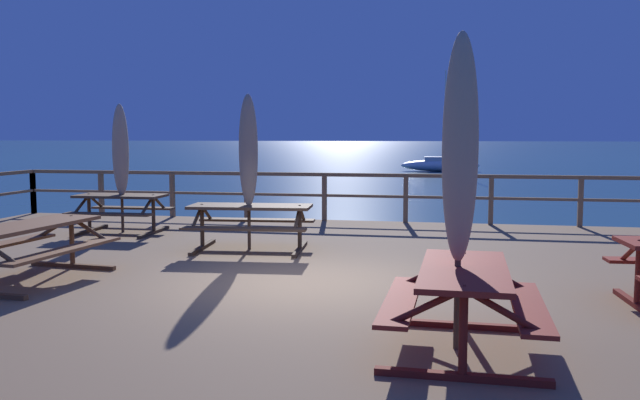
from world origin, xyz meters
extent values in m
plane|color=#2D5B6B|center=(0.00, 0.00, 0.00)|extent=(600.00, 600.00, 0.00)
cube|color=#846647|center=(0.00, 0.00, 0.43)|extent=(16.81, 12.83, 0.86)
cube|color=brown|center=(0.00, 6.26, 1.91)|extent=(16.51, 0.09, 0.08)
cube|color=brown|center=(0.00, 6.26, 1.43)|extent=(16.51, 0.07, 0.06)
cube|color=brown|center=(-8.26, 6.26, 1.38)|extent=(0.10, 0.10, 1.05)
cube|color=brown|center=(-6.42, 6.26, 1.38)|extent=(0.10, 0.10, 1.05)
cube|color=brown|center=(-4.59, 6.26, 1.38)|extent=(0.10, 0.10, 1.05)
cube|color=brown|center=(-2.75, 6.26, 1.38)|extent=(0.10, 0.10, 1.05)
cube|color=brown|center=(-0.92, 6.26, 1.38)|extent=(0.10, 0.10, 1.05)
cube|color=brown|center=(0.92, 6.26, 1.38)|extent=(0.10, 0.10, 1.05)
cube|color=brown|center=(2.75, 6.26, 1.38)|extent=(0.10, 0.10, 1.05)
cube|color=brown|center=(4.59, 6.26, 1.38)|extent=(0.10, 0.10, 1.05)
cube|color=brown|center=(-8.26, 6.26, 1.38)|extent=(0.10, 0.10, 1.05)
cube|color=maroon|center=(1.97, -2.50, 1.60)|extent=(0.81, 1.84, 0.05)
cube|color=maroon|center=(2.53, -2.52, 1.30)|extent=(0.33, 1.83, 0.04)
cube|color=maroon|center=(1.41, -2.49, 1.30)|extent=(0.33, 1.83, 0.04)
cube|color=maroon|center=(1.96, -3.23, 0.89)|extent=(1.40, 0.12, 0.06)
cylinder|color=maroon|center=(1.96, -3.23, 1.23)|extent=(0.07, 0.07, 0.74)
cylinder|color=maroon|center=(2.24, -3.24, 1.45)|extent=(0.63, 0.07, 0.37)
cylinder|color=maroon|center=(1.68, -3.23, 1.45)|extent=(0.63, 0.07, 0.37)
cube|color=maroon|center=(1.99, -1.77, 0.89)|extent=(1.40, 0.12, 0.06)
cylinder|color=maroon|center=(1.99, -1.77, 1.23)|extent=(0.07, 0.07, 0.74)
cylinder|color=maroon|center=(2.27, -1.78, 1.45)|extent=(0.63, 0.07, 0.37)
cylinder|color=maroon|center=(1.71, -1.76, 1.45)|extent=(0.63, 0.07, 0.37)
cube|color=maroon|center=(3.93, -0.59, 0.89)|extent=(0.19, 1.40, 0.06)
cylinder|color=maroon|center=(3.93, -0.59, 1.23)|extent=(0.07, 0.07, 0.74)
cylinder|color=maroon|center=(3.91, -0.31, 1.45)|extent=(0.11, 0.63, 0.37)
cube|color=brown|center=(-4.54, 3.65, 1.60)|extent=(1.74, 0.81, 0.05)
cube|color=brown|center=(-4.53, 3.09, 1.30)|extent=(1.73, 0.33, 0.04)
cube|color=brown|center=(-4.56, 4.21, 1.30)|extent=(1.73, 0.33, 0.04)
cube|color=#432F1F|center=(-5.22, 3.63, 0.89)|extent=(0.12, 1.40, 0.06)
cylinder|color=#432F1F|center=(-5.22, 3.63, 1.23)|extent=(0.07, 0.07, 0.74)
cylinder|color=#432F1F|center=(-5.21, 3.35, 1.45)|extent=(0.08, 0.63, 0.37)
cylinder|color=#432F1F|center=(-5.23, 3.91, 1.45)|extent=(0.08, 0.63, 0.37)
cube|color=#432F1F|center=(-3.86, 3.67, 0.89)|extent=(0.12, 1.40, 0.06)
cylinder|color=#432F1F|center=(-3.86, 3.67, 1.23)|extent=(0.07, 0.07, 0.74)
cylinder|color=#432F1F|center=(-3.86, 3.39, 1.45)|extent=(0.08, 0.63, 0.37)
cylinder|color=#432F1F|center=(-3.87, 3.95, 1.45)|extent=(0.08, 0.63, 0.37)
cube|color=brown|center=(-1.44, 2.23, 1.60)|extent=(2.09, 0.93, 0.05)
cube|color=brown|center=(-1.39, 1.68, 1.30)|extent=(2.05, 0.45, 0.04)
cube|color=brown|center=(-1.49, 2.79, 1.30)|extent=(2.05, 0.45, 0.04)
cube|color=#432F1F|center=(-2.28, 2.16, 0.89)|extent=(0.20, 1.40, 0.06)
cylinder|color=#432F1F|center=(-2.28, 2.16, 1.23)|extent=(0.07, 0.07, 0.74)
cylinder|color=#432F1F|center=(-2.25, 1.88, 1.45)|extent=(0.11, 0.63, 0.37)
cylinder|color=#432F1F|center=(-2.30, 2.44, 1.45)|extent=(0.11, 0.63, 0.37)
cube|color=#432F1F|center=(-0.60, 2.30, 0.89)|extent=(0.20, 1.40, 0.06)
cylinder|color=#432F1F|center=(-0.60, 2.30, 1.23)|extent=(0.07, 0.07, 0.74)
cylinder|color=#432F1F|center=(-0.58, 2.02, 1.45)|extent=(0.11, 0.63, 0.37)
cylinder|color=#432F1F|center=(-0.63, 2.58, 1.45)|extent=(0.11, 0.63, 0.37)
cube|color=brown|center=(-3.65, -0.62, 1.60)|extent=(0.95, 2.24, 0.05)
cube|color=brown|center=(-3.09, -0.67, 1.30)|extent=(0.48, 2.19, 0.04)
cube|color=brown|center=(-3.57, 0.29, 0.89)|extent=(1.40, 0.21, 0.06)
cylinder|color=brown|center=(-3.57, 0.29, 1.23)|extent=(0.07, 0.07, 0.74)
cylinder|color=brown|center=(-3.29, 0.26, 1.45)|extent=(0.63, 0.11, 0.37)
cylinder|color=brown|center=(-3.85, 0.31, 1.45)|extent=(0.63, 0.11, 0.37)
cylinder|color=#4C3828|center=(1.92, -2.43, 2.20)|extent=(0.06, 0.06, 2.70)
ellipsoid|color=tan|center=(1.92, -2.43, 2.68)|extent=(0.32, 0.32, 2.05)
cylinder|color=#685B4C|center=(1.92, -2.43, 2.53)|extent=(0.21, 0.21, 0.05)
cone|color=#4C3828|center=(1.92, -2.43, 3.62)|extent=(0.10, 0.10, 0.14)
cylinder|color=#4C3828|center=(-4.55, 3.71, 2.06)|extent=(0.06, 0.06, 2.42)
ellipsoid|color=tan|center=(-4.55, 3.71, 2.49)|extent=(0.32, 0.32, 1.84)
cylinder|color=#71614F|center=(-4.55, 3.71, 2.35)|extent=(0.21, 0.21, 0.05)
cone|color=#4C3828|center=(-4.55, 3.71, 3.34)|extent=(0.10, 0.10, 0.14)
cylinder|color=#4C3828|center=(-1.48, 2.29, 2.10)|extent=(0.06, 0.06, 2.49)
ellipsoid|color=tan|center=(-1.48, 2.29, 2.54)|extent=(0.32, 0.32, 1.89)
cylinder|color=#685B4C|center=(-1.48, 2.29, 2.40)|extent=(0.21, 0.21, 0.05)
cone|color=#4C3828|center=(-1.48, 2.29, 3.41)|extent=(0.10, 0.10, 0.14)
ellipsoid|color=silver|center=(1.27, 43.64, 0.45)|extent=(6.12, 2.18, 0.90)
cube|color=silver|center=(0.97, 43.61, 0.95)|extent=(1.89, 1.24, 0.36)
cylinder|color=silver|center=(1.57, 43.66, 4.22)|extent=(0.10, 0.10, 7.00)
camera|label=1|loc=(1.81, -8.44, 2.80)|focal=37.23mm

